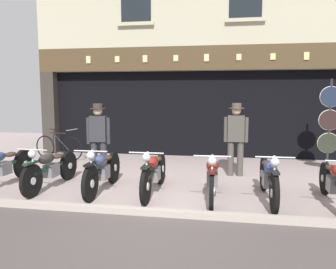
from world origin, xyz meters
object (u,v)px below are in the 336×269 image
motorcycle_center_right (212,176)px  advert_board_near (112,102)px  motorcycle_center (154,172)px  leaning_bicycle (58,146)px  motorcycle_far_left (3,166)px  shopkeeper_center (236,136)px  tyre_sign_pole (329,121)px  advert_board_far (82,101)px  motorcycle_left (51,168)px  salesman_left (98,136)px  motorcycle_right (269,177)px  motorcycle_center_left (102,170)px  motorcycle_far_right (335,182)px

motorcycle_center_right → advert_board_near: 5.61m
motorcycle_center → leaning_bicycle: bearing=-40.1°
motorcycle_far_left → motorcycle_center: (3.20, 0.07, -0.00)m
advert_board_near → leaning_bicycle: bearing=-136.5°
shopkeeper_center → tyre_sign_pole: (2.29, 0.95, 0.30)m
advert_board_far → motorcycle_left: bearing=-74.9°
motorcycle_left → salesman_left: 1.45m
motorcycle_center_right → leaning_bicycle: size_ratio=1.19×
salesman_left → advert_board_near: (-0.68, 2.92, 0.70)m
motorcycle_far_left → motorcycle_center_right: size_ratio=1.05×
shopkeeper_center → tyre_sign_pole: bearing=-156.5°
motorcycle_center_right → motorcycle_right: motorcycle_right is taller
motorcycle_far_left → motorcycle_left: size_ratio=1.03×
salesman_left → motorcycle_center_left: bearing=106.3°
motorcycle_center → motorcycle_far_right: motorcycle_center is taller
motorcycle_center_right → salesman_left: (-2.74, 1.37, 0.52)m
motorcycle_center_right → motorcycle_right: bearing=-179.1°
motorcycle_far_left → motorcycle_right: size_ratio=1.01×
motorcycle_center_left → leaning_bicycle: (-2.52, 3.02, -0.07)m
motorcycle_far_right → salesman_left: salesman_left is taller
motorcycle_far_right → shopkeeper_center: shopkeeper_center is taller
advert_board_far → shopkeeper_center: bearing=-26.4°
leaning_bicycle → tyre_sign_pole: bearing=100.4°
tyre_sign_pole → leaning_bicycle: (-7.42, 0.27, -0.89)m
advert_board_far → motorcycle_center_right: bearing=-44.2°
tyre_sign_pole → motorcycle_center: bearing=-145.2°
motorcycle_far_right → leaning_bicycle: bearing=-22.6°
salesman_left → leaning_bicycle: bearing=-49.4°
motorcycle_center_left → shopkeeper_center: shopkeeper_center is taller
motorcycle_far_right → advert_board_near: (-5.53, 4.29, 1.23)m
motorcycle_center_right → advert_board_far: advert_board_far is taller
motorcycle_left → motorcycle_center_left: size_ratio=1.00×
motorcycle_left → leaning_bicycle: size_ratio=1.20×
motorcycle_right → tyre_sign_pole: 3.37m
motorcycle_center_right → motorcycle_far_right: motorcycle_center_right is taller
motorcycle_center_left → salesman_left: (-0.58, 1.30, 0.51)m
motorcycle_center → motorcycle_center_left: bearing=3.0°
motorcycle_right → motorcycle_center: bearing=-3.5°
motorcycle_far_right → advert_board_far: (-6.51, 4.29, 1.26)m
motorcycle_center_right → motorcycle_far_right: 2.11m
motorcycle_left → shopkeeper_center: 4.16m
motorcycle_far_left → advert_board_far: (-0.07, 4.23, 1.25)m
shopkeeper_center → salesman_left: bearing=10.0°
shopkeeper_center → advert_board_far: (-4.86, 2.41, 0.73)m
motorcycle_center_left → motorcycle_center: motorcycle_center_left is taller
motorcycle_center → motorcycle_center_right: bearing=173.3°
advert_board_far → motorcycle_far_right: bearing=-33.4°
motorcycle_far_right → tyre_sign_pole: (0.64, 2.83, 0.84)m
advert_board_far → leaning_bicycle: bearing=-102.8°
motorcycle_far_left → advert_board_far: bearing=-87.3°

